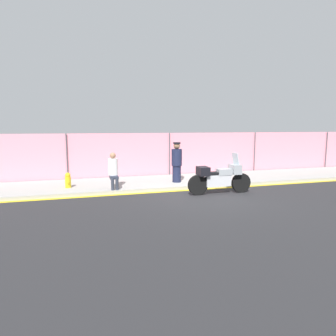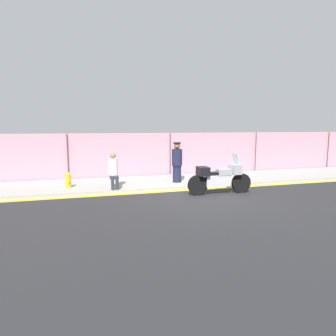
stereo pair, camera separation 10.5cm
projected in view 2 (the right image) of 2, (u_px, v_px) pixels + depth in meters
ground_plane at (202, 195)px, 10.40m from camera, size 120.00×120.00×0.00m
sidewalk at (180, 181)px, 12.76m from camera, size 33.88×2.91×0.14m
curb_paint_stripe at (193, 190)px, 11.30m from camera, size 33.88×0.18×0.01m
storefront_fence at (170, 155)px, 14.10m from camera, size 32.18×0.17×2.08m
motorcycle at (219, 178)px, 10.59m from camera, size 2.38×0.53×1.45m
officer_standing at (177, 162)px, 12.07m from camera, size 0.42×0.42×1.61m
person_seated_on_curb at (113, 169)px, 10.91m from camera, size 0.35×0.66×1.30m
fire_hydrant at (68, 180)px, 11.04m from camera, size 0.21×0.26×0.56m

